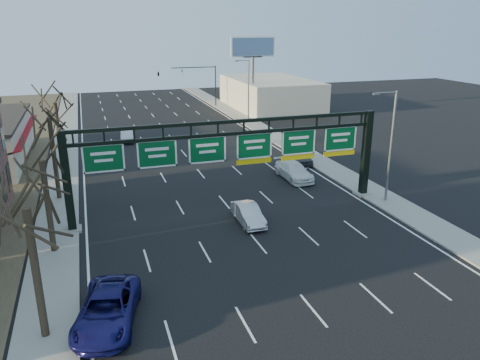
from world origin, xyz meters
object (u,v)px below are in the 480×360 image
object	(u,v)px
sign_gantry	(233,153)
car_white_wagon	(294,171)
car_blue_suv	(107,309)
car_silver_sedan	(248,214)

from	to	relation	value
sign_gantry	car_white_wagon	world-z (taller)	sign_gantry
sign_gantry	car_blue_suv	size ratio (longest dim) A/B	4.28
sign_gantry	car_silver_sedan	xyz separation A→B (m)	(0.32, -2.56, -3.94)
car_white_wagon	car_blue_suv	bearing A→B (deg)	-136.77
car_silver_sedan	car_blue_suv	bearing A→B (deg)	-138.05
sign_gantry	car_blue_suv	xyz separation A→B (m)	(-10.12, -11.86, -3.83)
car_white_wagon	sign_gantry	bearing A→B (deg)	-144.73
car_blue_suv	car_white_wagon	distance (m)	25.11
car_blue_suv	car_silver_sedan	distance (m)	13.98
sign_gantry	car_white_wagon	distance (m)	10.41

